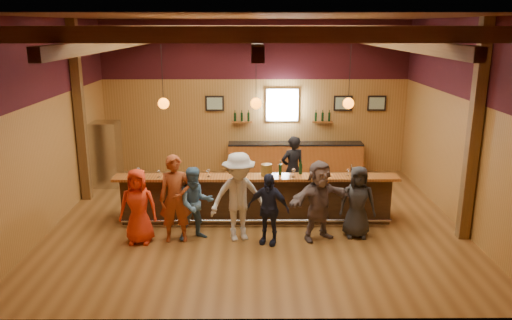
% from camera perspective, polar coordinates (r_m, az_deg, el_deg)
% --- Properties ---
extents(room, '(9.04, 9.00, 4.52)m').
position_cam_1_polar(room, '(10.83, 0.01, 9.21)').
color(room, brown).
rests_on(room, ground).
extents(bar_counter, '(6.30, 1.07, 1.11)m').
position_cam_1_polar(bar_counter, '(11.52, 0.09, -4.18)').
color(bar_counter, black).
rests_on(bar_counter, ground).
extents(back_bar_cabinet, '(4.00, 0.52, 0.95)m').
position_cam_1_polar(back_bar_cabinet, '(15.00, 4.51, 0.21)').
color(back_bar_cabinet, brown).
rests_on(back_bar_cabinet, ground).
extents(window, '(0.95, 0.09, 0.95)m').
position_cam_1_polar(window, '(14.87, 3.01, 6.30)').
color(window, silver).
rests_on(window, room).
extents(framed_pictures, '(5.35, 0.05, 0.45)m').
position_cam_1_polar(framed_pictures, '(14.92, 6.36, 6.46)').
color(framed_pictures, black).
rests_on(framed_pictures, room).
extents(wine_shelves, '(3.00, 0.18, 0.30)m').
position_cam_1_polar(wine_shelves, '(14.87, 3.01, 4.63)').
color(wine_shelves, brown).
rests_on(wine_shelves, room).
extents(pendant_lights, '(4.24, 0.24, 1.37)m').
position_cam_1_polar(pendant_lights, '(10.84, 0.01, 6.53)').
color(pendant_lights, black).
rests_on(pendant_lights, room).
extents(stainless_fridge, '(0.70, 0.70, 1.80)m').
position_cam_1_polar(stainless_fridge, '(14.33, -16.68, 0.65)').
color(stainless_fridge, silver).
rests_on(stainless_fridge, ground).
extents(customer_orange, '(0.77, 0.50, 1.57)m').
position_cam_1_polar(customer_orange, '(10.43, -13.32, -5.17)').
color(customer_orange, red).
rests_on(customer_orange, ground).
extents(customer_redvest, '(0.71, 0.51, 1.83)m').
position_cam_1_polar(customer_redvest, '(10.33, -9.17, -4.39)').
color(customer_redvest, '#903D1A').
rests_on(customer_redvest, ground).
extents(customer_denim, '(0.92, 0.82, 1.56)m').
position_cam_1_polar(customer_denim, '(10.39, -6.90, -4.98)').
color(customer_denim, '#446888').
rests_on(customer_denim, ground).
extents(customer_white, '(1.36, 1.02, 1.87)m').
position_cam_1_polar(customer_white, '(10.24, -1.97, -4.25)').
color(customer_white, beige).
rests_on(customer_white, ground).
extents(customer_navy, '(0.95, 0.63, 1.49)m').
position_cam_1_polar(customer_navy, '(10.14, 1.41, -5.59)').
color(customer_navy, '#1A1F34').
rests_on(customer_navy, ground).
extents(customer_brown, '(1.63, 1.14, 1.69)m').
position_cam_1_polar(customer_brown, '(10.38, 7.22, -4.61)').
color(customer_brown, '#63524F').
rests_on(customer_brown, ground).
extents(customer_dark, '(0.78, 0.53, 1.54)m').
position_cam_1_polar(customer_dark, '(10.66, 11.53, -4.72)').
color(customer_dark, '#252527').
rests_on(customer_dark, ground).
extents(bartender, '(0.73, 0.61, 1.71)m').
position_cam_1_polar(bartender, '(12.46, 4.21, -1.10)').
color(bartender, black).
rests_on(bartender, ground).
extents(ice_bucket, '(0.24, 0.24, 0.27)m').
position_cam_1_polar(ice_bucket, '(11.01, 1.21, -1.15)').
color(ice_bucket, brown).
rests_on(ice_bucket, bar_counter).
extents(bottle_a, '(0.07, 0.07, 0.32)m').
position_cam_1_polar(bottle_a, '(11.11, 2.79, -1.06)').
color(bottle_a, black).
rests_on(bottle_a, bar_counter).
extents(bottle_b, '(0.08, 0.08, 0.35)m').
position_cam_1_polar(bottle_b, '(11.19, 5.11, -0.93)').
color(bottle_b, black).
rests_on(bottle_b, bar_counter).
extents(glass_a, '(0.08, 0.08, 0.19)m').
position_cam_1_polar(glass_a, '(11.34, -13.29, -1.08)').
color(glass_a, silver).
rests_on(glass_a, bar_counter).
extents(glass_b, '(0.08, 0.08, 0.17)m').
position_cam_1_polar(glass_b, '(11.12, -11.07, -1.34)').
color(glass_b, silver).
rests_on(glass_b, bar_counter).
extents(glass_c, '(0.09, 0.09, 0.20)m').
position_cam_1_polar(glass_c, '(11.09, -7.21, -1.10)').
color(glass_c, silver).
rests_on(glass_c, bar_counter).
extents(glass_d, '(0.08, 0.08, 0.17)m').
position_cam_1_polar(glass_d, '(11.01, -5.47, -1.28)').
color(glass_d, silver).
rests_on(glass_d, bar_counter).
extents(glass_e, '(0.08, 0.08, 0.17)m').
position_cam_1_polar(glass_e, '(11.01, -2.23, -1.23)').
color(glass_e, silver).
rests_on(glass_e, bar_counter).
extents(glass_f, '(0.09, 0.09, 0.20)m').
position_cam_1_polar(glass_f, '(10.94, 4.31, -1.24)').
color(glass_f, silver).
rests_on(glass_f, bar_counter).
extents(glass_g, '(0.08, 0.08, 0.19)m').
position_cam_1_polar(glass_g, '(11.10, 7.35, -1.14)').
color(glass_g, silver).
rests_on(glass_g, bar_counter).
extents(glass_h, '(0.07, 0.07, 0.16)m').
position_cam_1_polar(glass_h, '(11.21, 10.47, -1.19)').
color(glass_h, silver).
rests_on(glass_h, bar_counter).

